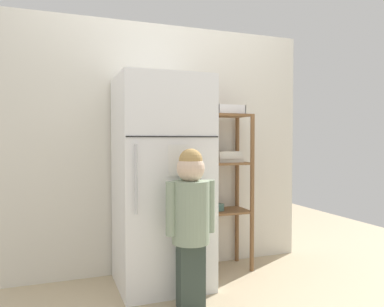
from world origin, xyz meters
name	(u,v)px	position (x,y,z in m)	size (l,w,h in m)	color
ground_plane	(179,283)	(0.00, 0.00, 0.00)	(6.00, 6.00, 0.00)	tan
kitchen_wall_back	(165,148)	(0.00, 0.36, 1.04)	(2.57, 0.03, 2.08)	silver
refrigerator	(162,182)	(-0.13, 0.02, 0.79)	(0.67, 0.65, 1.58)	white
child_standing	(191,212)	(-0.06, -0.43, 0.64)	(0.34, 0.25, 1.05)	#35423B
pantry_shelf_unit	(226,175)	(0.49, 0.18, 0.81)	(0.40, 0.31, 1.33)	brown
fruit_bin	(229,110)	(0.51, 0.17, 1.36)	(0.25, 0.16, 0.09)	white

